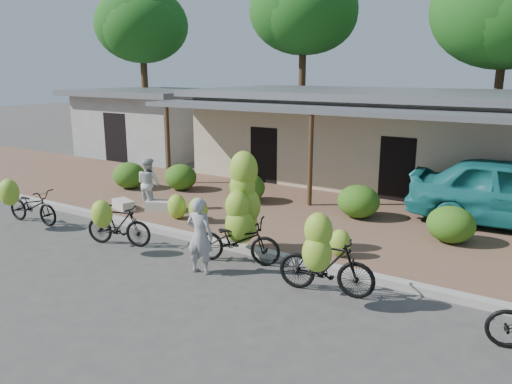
# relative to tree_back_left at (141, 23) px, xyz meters

# --- Properties ---
(ground) EXTENTS (100.00, 100.00, 0.00)m
(ground) POSITION_rel_tree_back_left_xyz_m (13.69, -13.11, -6.47)
(ground) COLOR #43413E
(ground) RESTS_ON ground
(sidewalk) EXTENTS (60.00, 6.00, 0.12)m
(sidewalk) POSITION_rel_tree_back_left_xyz_m (13.69, -8.11, -6.41)
(sidewalk) COLOR brown
(sidewalk) RESTS_ON ground
(curb) EXTENTS (60.00, 0.25, 0.15)m
(curb) POSITION_rel_tree_back_left_xyz_m (13.69, -11.11, -6.39)
(curb) COLOR #A8A399
(curb) RESTS_ON ground
(shop_main) EXTENTS (13.00, 8.50, 3.35)m
(shop_main) POSITION_rel_tree_back_left_xyz_m (13.69, -2.18, -4.74)
(shop_main) COLOR beige
(shop_main) RESTS_ON ground
(shop_grey) EXTENTS (7.00, 6.00, 3.15)m
(shop_grey) POSITION_rel_tree_back_left_xyz_m (2.69, -2.12, -4.85)
(shop_grey) COLOR #A8A9A3
(shop_grey) RESTS_ON ground
(tree_back_left) EXTENTS (5.03, 4.90, 8.33)m
(tree_back_left) POSITION_rel_tree_back_left_xyz_m (0.00, 0.00, 0.00)
(tree_back_left) COLOR brown
(tree_back_left) RESTS_ON ground
(tree_far_center) EXTENTS (5.44, 5.34, 9.04)m
(tree_far_center) POSITION_rel_tree_back_left_xyz_m (8.00, 3.00, 0.54)
(tree_far_center) COLOR brown
(tree_far_center) RESTS_ON ground
(tree_center_right) EXTENTS (6.09, 6.05, 8.89)m
(tree_center_right) POSITION_rel_tree_back_left_xyz_m (17.00, 3.50, 0.11)
(tree_center_right) COLOR brown
(tree_center_right) RESTS_ON ground
(hedge_0) EXTENTS (1.15, 1.03, 0.89)m
(hedge_0) POSITION_rel_tree_back_left_xyz_m (7.50, -8.37, -5.90)
(hedge_0) COLOR #285513
(hedge_0) RESTS_ON sidewalk
(hedge_1) EXTENTS (1.12, 1.01, 0.87)m
(hedge_1) POSITION_rel_tree_back_left_xyz_m (9.13, -7.60, -5.91)
(hedge_1) COLOR #285513
(hedge_1) RESTS_ON sidewalk
(hedge_2) EXTENTS (1.14, 1.03, 0.89)m
(hedge_2) POSITION_rel_tree_back_left_xyz_m (11.88, -7.67, -5.90)
(hedge_2) COLOR #285513
(hedge_2) RESTS_ON sidewalk
(hedge_3) EXTENTS (1.16, 1.05, 0.91)m
(hedge_3) POSITION_rel_tree_back_left_xyz_m (15.40, -7.46, -5.89)
(hedge_3) COLOR #285513
(hedge_3) RESTS_ON sidewalk
(hedge_4) EXTENTS (1.11, 1.00, 0.87)m
(hedge_4) POSITION_rel_tree_back_left_xyz_m (17.98, -8.22, -5.91)
(hedge_4) COLOR #285513
(hedge_4) RESTS_ON sidewalk
(bike_far_left) EXTENTS (1.85, 1.27, 1.35)m
(bike_far_left) POSITION_rel_tree_back_left_xyz_m (8.02, -12.45, -5.91)
(bike_far_left) COLOR black
(bike_far_left) RESTS_ON ground
(bike_left) EXTENTS (1.73, 1.31, 1.27)m
(bike_left) POSITION_rel_tree_back_left_xyz_m (11.36, -12.42, -5.90)
(bike_left) COLOR black
(bike_left) RESTS_ON ground
(bike_center) EXTENTS (2.03, 1.44, 2.36)m
(bike_center) POSITION_rel_tree_back_left_xyz_m (14.24, -11.48, -5.58)
(bike_center) COLOR black
(bike_center) RESTS_ON ground
(bike_right) EXTENTS (1.90, 1.27, 1.73)m
(bike_right) POSITION_rel_tree_back_left_xyz_m (16.62, -12.23, -5.77)
(bike_right) COLOR black
(bike_right) RESTS_ON ground
(loose_banana_a) EXTENTS (0.54, 0.46, 0.67)m
(loose_banana_a) POSITION_rel_tree_back_left_xyz_m (11.97, -10.16, -6.01)
(loose_banana_a) COLOR #9DCB32
(loose_banana_a) RESTS_ON sidewalk
(loose_banana_b) EXTENTS (0.55, 0.46, 0.68)m
(loose_banana_b) POSITION_rel_tree_back_left_xyz_m (11.30, -10.23, -6.01)
(loose_banana_b) COLOR #9DCB32
(loose_banana_b) RESTS_ON sidewalk
(loose_banana_c) EXTENTS (0.49, 0.41, 0.61)m
(loose_banana_c) POSITION_rel_tree_back_left_xyz_m (16.17, -10.48, -6.04)
(loose_banana_c) COLOR #9DCB32
(loose_banana_c) RESTS_ON sidewalk
(sack_near) EXTENTS (0.94, 0.70, 0.30)m
(sack_near) POSITION_rel_tree_back_left_xyz_m (10.40, -9.91, -6.20)
(sack_near) COLOR beige
(sack_near) RESTS_ON sidewalk
(sack_far) EXTENTS (0.83, 0.59, 0.28)m
(sack_far) POSITION_rel_tree_back_left_xyz_m (9.36, -10.37, -6.21)
(sack_far) COLOR beige
(sack_far) RESTS_ON sidewalk
(vendor) EXTENTS (0.64, 0.47, 1.60)m
(vendor) POSITION_rel_tree_back_left_xyz_m (14.01, -12.59, -5.67)
(vendor) COLOR #9B9B9B
(vendor) RESTS_ON ground
(bystander) EXTENTS (0.77, 0.62, 1.51)m
(bystander) POSITION_rel_tree_back_left_xyz_m (9.93, -9.89, -5.59)
(bystander) COLOR silver
(bystander) RESTS_ON sidewalk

